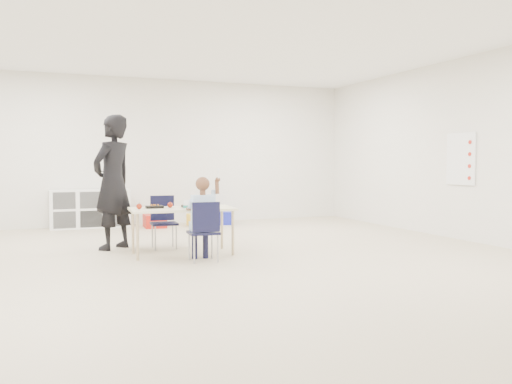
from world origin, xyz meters
name	(u,v)px	position (x,y,z in m)	size (l,w,h in m)	color
room	(228,145)	(0.00, 0.00, 1.40)	(9.00, 9.02, 2.80)	beige
table	(182,231)	(-0.33, 0.89, 0.31)	(1.36, 0.74, 0.61)	#F9ECC7
chair_near	(203,231)	(-0.21, 0.33, 0.37)	(0.35, 0.33, 0.73)	black
chair_far	(164,222)	(-0.45, 1.45, 0.37)	(0.35, 0.33, 0.73)	black
child	(203,214)	(-0.21, 0.33, 0.58)	(0.49, 0.49, 1.15)	#BCDAFF
lunch_tray_near	(191,206)	(-0.20, 0.94, 0.62)	(0.22, 0.16, 0.03)	black
lunch_tray_far	(155,207)	(-0.67, 0.98, 0.62)	(0.22, 0.16, 0.03)	black
milk_carton	(186,205)	(-0.30, 0.77, 0.66)	(0.07, 0.07, 0.10)	white
bread_roll	(204,205)	(-0.07, 0.76, 0.64)	(0.09, 0.09, 0.07)	#B38649
apple_near	(170,205)	(-0.47, 0.97, 0.64)	(0.07, 0.07, 0.07)	maroon
apple_far	(139,206)	(-0.88, 0.89, 0.64)	(0.07, 0.07, 0.07)	maroon
cubby_shelf	(90,209)	(-1.20, 4.28, 0.35)	(1.40, 0.40, 0.70)	white
rules_poster	(461,159)	(3.98, 0.60, 1.25)	(0.02, 0.60, 0.80)	white
adult	(113,182)	(-1.11, 1.65, 0.92)	(0.67, 0.44, 1.85)	black
bin_red	(155,221)	(-0.10, 3.90, 0.12)	(0.38, 0.48, 0.24)	#B21C11
bin_yellow	(199,220)	(0.71, 3.83, 0.11)	(0.35, 0.45, 0.22)	yellow
bin_blue	(222,217)	(1.23, 3.98, 0.12)	(0.39, 0.50, 0.25)	#151DA4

